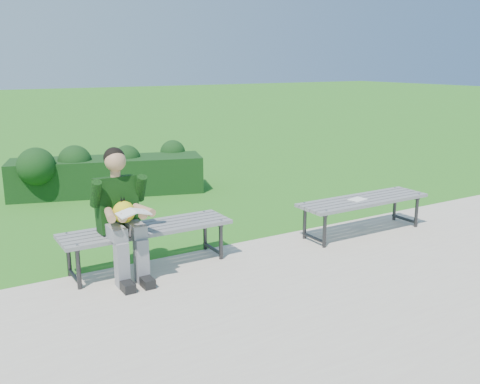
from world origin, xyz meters
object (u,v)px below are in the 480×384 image
at_px(bench_right, 363,203).
at_px(seated_boy, 121,210).
at_px(bench_left, 147,232).
at_px(hedge, 102,172).
at_px(paper_sheet, 358,199).

relative_size(bench_right, seated_boy, 1.37).
relative_size(bench_left, bench_right, 1.00).
distance_m(hedge, bench_left, 3.57).
bearing_deg(bench_right, bench_left, 174.04).
distance_m(hedge, paper_sheet, 4.36).
xyz_separation_m(bench_left, bench_right, (2.79, -0.29, 0.00)).
bearing_deg(hedge, bench_right, -59.95).
height_order(bench_left, paper_sheet, bench_left).
distance_m(bench_left, seated_boy, 0.43).
distance_m(bench_right, seated_boy, 3.11).
bearing_deg(bench_left, bench_right, -5.96).
xyz_separation_m(hedge, paper_sheet, (2.11, -3.81, 0.10)).
xyz_separation_m(hedge, bench_left, (-0.58, -3.52, 0.04)).
bearing_deg(bench_right, hedge, 120.05).
height_order(bench_left, seated_boy, seated_boy).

